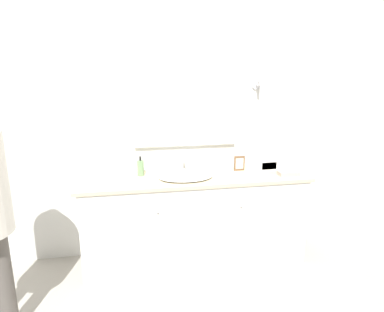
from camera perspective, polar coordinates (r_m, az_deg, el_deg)
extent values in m
plane|color=#9E998E|center=(3.34, 1.42, -19.31)|extent=(14.00, 14.00, 0.00)
cube|color=silver|center=(3.40, -0.43, 4.62)|extent=(8.00, 0.06, 2.55)
cube|color=white|center=(3.31, -1.10, 9.12)|extent=(1.00, 0.04, 0.87)
cube|color=#9EA8B2|center=(3.29, -1.05, 9.08)|extent=(0.91, 0.01, 0.78)
cylinder|color=silver|center=(3.49, 10.68, 11.57)|extent=(0.09, 0.01, 0.09)
cylinder|color=silver|center=(3.45, 10.98, 11.52)|extent=(0.02, 0.10, 0.02)
cylinder|color=white|center=(3.40, 11.34, 12.65)|extent=(0.02, 0.02, 0.14)
cube|color=silver|center=(3.38, 0.47, -10.71)|extent=(2.08, 0.51, 0.84)
cube|color=#C6B793|center=(3.22, 0.49, -3.69)|extent=(2.15, 0.54, 0.03)
sphere|color=silver|center=(3.00, -5.73, -9.27)|extent=(0.02, 0.02, 0.02)
sphere|color=silver|center=(3.14, 8.24, -8.24)|extent=(0.02, 0.02, 0.02)
ellipsoid|color=white|center=(3.17, -1.08, -3.37)|extent=(0.50, 0.35, 0.03)
cylinder|color=silver|center=(3.35, -1.60, -2.41)|extent=(0.06, 0.06, 0.03)
cylinder|color=silver|center=(3.32, -1.61, -0.84)|extent=(0.02, 0.02, 0.16)
cylinder|color=silver|center=(3.27, -1.53, 0.35)|extent=(0.02, 0.07, 0.02)
cylinder|color=white|center=(3.34, -2.88, -2.23)|extent=(0.05, 0.02, 0.02)
cylinder|color=white|center=(3.36, -0.34, -2.10)|extent=(0.05, 0.02, 0.02)
cylinder|color=#709966|center=(3.26, -8.57, -1.99)|extent=(0.06, 0.06, 0.15)
cylinder|color=black|center=(3.23, -8.63, -0.45)|extent=(0.02, 0.02, 0.04)
cube|color=black|center=(3.22, -8.63, -0.20)|extent=(0.02, 0.03, 0.01)
cube|color=white|center=(3.50, 12.37, -1.37)|extent=(0.21, 0.12, 0.11)
cube|color=black|center=(3.45, 12.74, -1.63)|extent=(0.15, 0.01, 0.07)
cube|color=brown|center=(3.41, 7.90, -1.22)|extent=(0.11, 0.01, 0.15)
cube|color=beige|center=(3.40, 7.93, -1.25)|extent=(0.08, 0.00, 0.11)
cube|color=#B7A899|center=(3.37, 15.74, -2.76)|extent=(0.19, 0.11, 0.04)
cube|color=#ADADB2|center=(3.22, 10.61, -3.58)|extent=(0.14, 0.11, 0.01)
cylinder|color=#514C47|center=(2.88, -28.81, -18.05)|extent=(0.12, 0.12, 0.79)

